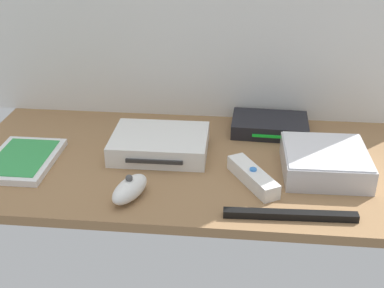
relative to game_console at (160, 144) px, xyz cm
name	(u,v)px	position (x,y,z in cm)	size (l,w,h in cm)	color
ground_plane	(192,164)	(7.46, -2.90, -3.20)	(100.00, 48.00, 2.00)	#936D47
game_console	(160,144)	(0.00, 0.00, 0.00)	(21.14, 16.65, 4.40)	white
mini_computer	(325,161)	(35.22, -5.35, 0.44)	(17.31, 17.31, 5.30)	silver
game_case	(23,160)	(-28.70, -7.63, -1.44)	(13.62, 19.01, 1.56)	white
network_router	(270,125)	(24.67, 13.34, -0.50)	(18.46, 12.90, 3.40)	black
remote_wand	(253,177)	(20.47, -11.07, -0.69)	(10.60, 14.59, 3.40)	white
remote_nunchuk	(130,189)	(-2.78, -18.83, -0.16)	(7.70, 10.91, 5.10)	white
sensor_bar	(290,215)	(27.13, -22.43, -1.50)	(24.00, 1.80, 1.40)	black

